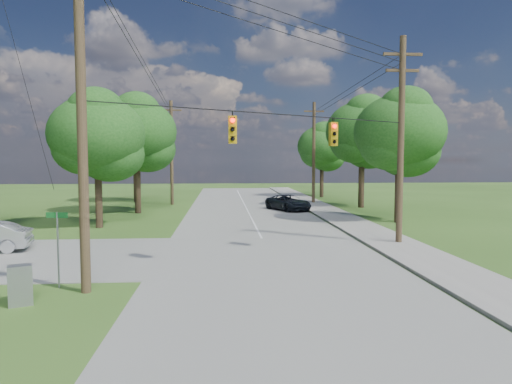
{
  "coord_description": "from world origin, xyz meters",
  "views": [
    {
      "loc": [
        -0.15,
        -14.59,
        4.31
      ],
      "look_at": [
        1.31,
        5.0,
        2.94
      ],
      "focal_mm": 32.0,
      "sensor_mm": 36.0,
      "label": 1
    }
  ],
  "objects": [
    {
      "name": "ground",
      "position": [
        0.0,
        0.0,
        0.0
      ],
      "size": [
        140.0,
        140.0,
        0.0
      ],
      "primitive_type": "plane",
      "color": "#31541C",
      "rests_on": "ground"
    },
    {
      "name": "main_road",
      "position": [
        2.0,
        5.0,
        0.01
      ],
      "size": [
        10.0,
        100.0,
        0.03
      ],
      "primitive_type": "cube",
      "color": "gray",
      "rests_on": "ground"
    },
    {
      "name": "sidewalk_east",
      "position": [
        8.7,
        5.0,
        0.06
      ],
      "size": [
        2.6,
        100.0,
        0.12
      ],
      "primitive_type": "cube",
      "color": "#9C9992",
      "rests_on": "ground"
    },
    {
      "name": "pole_sw",
      "position": [
        -4.6,
        0.4,
        6.23
      ],
      "size": [
        2.0,
        0.32,
        12.0
      ],
      "color": "#4F3F28",
      "rests_on": "ground"
    },
    {
      "name": "pole_ne",
      "position": [
        8.9,
        8.0,
        5.47
      ],
      "size": [
        2.0,
        0.32,
        10.5
      ],
      "color": "#4F3F28",
      "rests_on": "ground"
    },
    {
      "name": "pole_north_e",
      "position": [
        8.9,
        30.0,
        5.13
      ],
      "size": [
        2.0,
        0.32,
        10.0
      ],
      "color": "#4F3F28",
      "rests_on": "ground"
    },
    {
      "name": "pole_north_w",
      "position": [
        -5.0,
        30.0,
        5.13
      ],
      "size": [
        2.0,
        0.32,
        10.0
      ],
      "color": "#4F3F28",
      "rests_on": "ground"
    },
    {
      "name": "power_lines",
      "position": [
        1.5,
        11.54,
        9.15
      ],
      "size": [
        13.93,
        29.62,
        4.93
      ],
      "color": "black",
      "rests_on": "ground"
    },
    {
      "name": "traffic_signals",
      "position": [
        2.55,
        4.43,
        5.5
      ],
      "size": [
        4.91,
        3.27,
        1.05
      ],
      "color": "#C69C0B",
      "rests_on": "ground"
    },
    {
      "name": "tree_w_near",
      "position": [
        -8.0,
        15.0,
        5.92
      ],
      "size": [
        6.0,
        6.0,
        8.4
      ],
      "color": "#412E20",
      "rests_on": "ground"
    },
    {
      "name": "tree_w_mid",
      "position": [
        -7.0,
        23.0,
        6.58
      ],
      "size": [
        6.4,
        6.4,
        9.22
      ],
      "color": "#412E20",
      "rests_on": "ground"
    },
    {
      "name": "tree_w_far",
      "position": [
        -9.0,
        33.0,
        6.25
      ],
      "size": [
        6.0,
        6.0,
        8.73
      ],
      "color": "#412E20",
      "rests_on": "ground"
    },
    {
      "name": "tree_e_near",
      "position": [
        12.0,
        16.0,
        6.25
      ],
      "size": [
        6.2,
        6.2,
        8.81
      ],
      "color": "#412E20",
      "rests_on": "ground"
    },
    {
      "name": "tree_e_mid",
      "position": [
        12.5,
        26.0,
        6.91
      ],
      "size": [
        6.6,
        6.6,
        9.64
      ],
      "color": "#412E20",
      "rests_on": "ground"
    },
    {
      "name": "tree_e_far",
      "position": [
        11.5,
        38.0,
        5.92
      ],
      "size": [
        5.8,
        5.8,
        8.32
      ],
      "color": "#412E20",
      "rests_on": "ground"
    },
    {
      "name": "car_main_north",
      "position": [
        5.5,
        23.94,
        0.69
      ],
      "size": [
        3.96,
        5.23,
        1.32
      ],
      "primitive_type": "imported",
      "rotation": [
        0.0,
        0.0,
        0.43
      ],
      "color": "black",
      "rests_on": "main_road"
    },
    {
      "name": "control_cabinet",
      "position": [
        -6.16,
        -0.8,
        0.6
      ],
      "size": [
        0.8,
        0.71,
        1.2
      ],
      "primitive_type": "cube",
      "rotation": [
        0.0,
        0.0,
        0.41
      ],
      "color": "gray",
      "rests_on": "ground"
    },
    {
      "name": "street_name_sign",
      "position": [
        -5.67,
        1.0,
        1.65
      ],
      "size": [
        0.76,
        0.19,
        2.58
      ],
      "rotation": [
        0.0,
        0.0,
        -0.2
      ],
      "color": "gray",
      "rests_on": "ground"
    }
  ]
}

